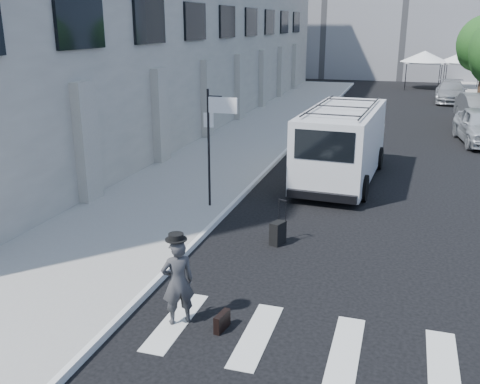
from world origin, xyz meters
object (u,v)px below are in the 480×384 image
Objects in this scene: suitcase at (278,233)px; cargo_van at (343,143)px; briefcase at (222,321)px; parked_car_b at (480,110)px; parked_car_c at (451,92)px; businessman at (178,282)px.

cargo_van is (0.80, 6.55, 1.02)m from suitcase.
cargo_van reaches higher than briefcase.
parked_car_b is at bearing 84.12° from briefcase.
cargo_van is at bearing -121.82° from parked_car_b.
suitcase is at bearing -116.43° from parked_car_b.
parked_car_b is 1.01× the size of parked_car_c.
parked_car_c reaches higher than briefcase.
parked_car_b is 9.14m from parked_car_c.
parked_car_c is (6.76, 33.16, -0.11)m from businessman.
parked_car_b is at bearing -82.07° from parked_car_c.
businessman is 1.46× the size of suitcase.
parked_car_b is at bearing 91.51° from suitcase.
briefcase is 0.06× the size of cargo_van.
parked_car_b reaches higher than briefcase.
businessman reaches higher than suitcase.
cargo_van reaches higher than parked_car_c.
cargo_van is 1.38× the size of parked_car_b.
cargo_van is 22.95m from parked_car_c.
businessman reaches higher than parked_car_c.
businessman is 1.09m from briefcase.
briefcase is 0.09× the size of parked_car_c.
suitcase is (0.05, 4.23, 0.14)m from briefcase.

